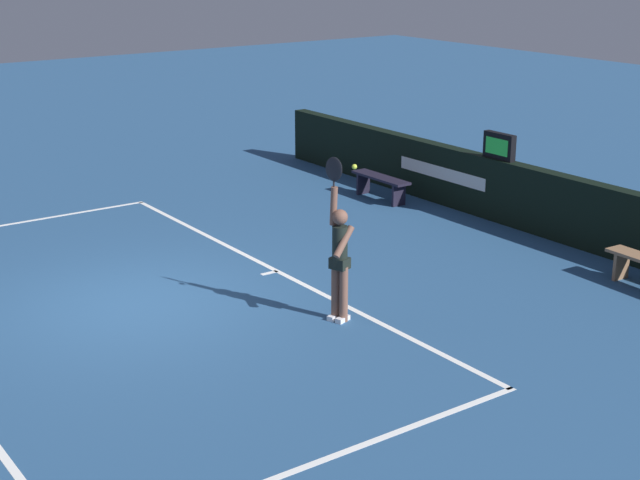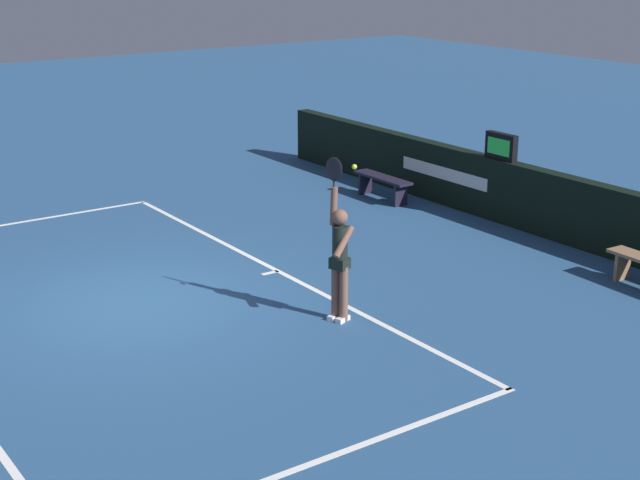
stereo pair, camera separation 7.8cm
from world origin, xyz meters
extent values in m
plane|color=#274E79|center=(0.00, 0.00, 0.00)|extent=(60.00, 60.00, 0.00)
cube|color=white|center=(0.00, 2.48, 0.00)|extent=(10.40, 0.10, 0.00)
cube|color=white|center=(-5.20, -0.27, 0.00)|extent=(0.10, 5.59, 0.00)
cube|color=white|center=(5.20, -0.27, 0.00)|extent=(0.10, 5.59, 0.00)
cube|color=white|center=(0.00, 2.33, 0.00)|extent=(0.10, 0.30, 0.00)
cube|color=black|center=(0.00, 7.56, 0.60)|extent=(13.56, 0.30, 1.20)
cube|color=silver|center=(-1.45, 7.41, 0.67)|extent=(2.50, 0.01, 0.26)
cube|color=black|center=(-0.05, 7.56, 1.45)|extent=(0.73, 0.14, 0.50)
cube|color=#33E54C|center=(-0.05, 7.49, 1.45)|extent=(0.57, 0.01, 0.31)
cylinder|color=brown|center=(2.32, 2.11, 0.41)|extent=(0.12, 0.12, 0.82)
cylinder|color=brown|center=(2.18, 2.06, 0.41)|extent=(0.12, 0.12, 0.82)
cube|color=white|center=(2.33, 2.09, 0.04)|extent=(0.17, 0.26, 0.07)
cube|color=white|center=(2.19, 2.04, 0.04)|extent=(0.17, 0.26, 0.07)
cylinder|color=black|center=(2.25, 2.08, 1.11)|extent=(0.22, 0.22, 0.58)
cube|color=black|center=(2.25, 2.08, 0.86)|extent=(0.30, 0.27, 0.16)
sphere|color=brown|center=(2.25, 2.08, 1.53)|extent=(0.22, 0.22, 0.22)
cylinder|color=brown|center=(2.15, 2.05, 1.67)|extent=(0.14, 0.13, 0.55)
cylinder|color=brown|center=(2.37, 2.06, 1.21)|extent=(0.22, 0.43, 0.41)
ellipsoid|color=black|center=(2.15, 2.05, 2.20)|extent=(0.30, 0.12, 0.36)
cylinder|color=black|center=(2.15, 2.05, 2.01)|extent=(0.03, 0.03, 0.18)
sphere|color=#C9DD36|center=(2.51, 2.13, 2.29)|extent=(0.07, 0.07, 0.07)
cube|color=#8D694A|center=(3.50, 6.75, 0.24)|extent=(0.08, 0.32, 0.47)
cube|color=black|center=(-2.48, 6.66, 0.48)|extent=(1.54, 0.37, 0.05)
cube|color=black|center=(-3.06, 6.66, 0.24)|extent=(0.06, 0.32, 0.48)
cube|color=black|center=(-1.89, 6.66, 0.24)|extent=(0.06, 0.32, 0.48)
camera|label=1|loc=(12.17, -5.31, 5.17)|focal=52.46mm
camera|label=2|loc=(12.21, -5.25, 5.17)|focal=52.46mm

